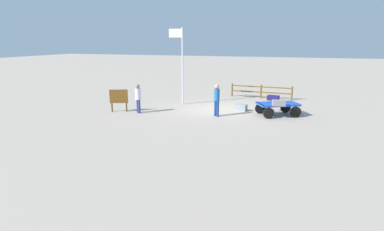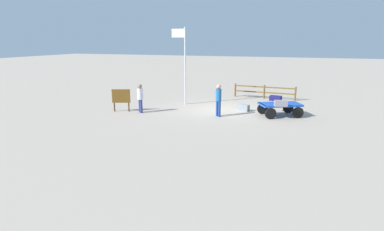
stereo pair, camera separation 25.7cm
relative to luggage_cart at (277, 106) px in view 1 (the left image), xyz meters
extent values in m
plane|color=#B5A491|center=(3.40, -0.36, -0.50)|extent=(120.00, 120.00, 0.00)
cube|color=blue|center=(-0.02, -0.01, 0.14)|extent=(2.42, 2.00, 0.10)
cube|color=blue|center=(0.88, 0.46, 0.14)|extent=(0.57, 0.99, 0.10)
cylinder|color=black|center=(0.37, 0.86, -0.21)|extent=(0.57, 0.38, 0.59)
cylinder|color=black|center=(0.92, -0.18, -0.21)|extent=(0.57, 0.38, 0.59)
cylinder|color=black|center=(-0.95, 0.16, -0.21)|extent=(0.57, 0.38, 0.59)
cylinder|color=black|center=(-0.41, -0.88, -0.21)|extent=(0.57, 0.38, 0.59)
cube|color=gray|center=(-0.09, 0.71, 0.33)|extent=(0.71, 0.52, 0.30)
cube|color=navy|center=(0.30, -0.74, 0.32)|extent=(0.69, 0.50, 0.27)
cube|color=gray|center=(2.03, -0.57, -0.31)|extent=(0.68, 0.47, 0.38)
cylinder|color=navy|center=(2.99, 1.27, -0.08)|extent=(0.14, 0.14, 0.84)
cylinder|color=navy|center=(3.15, 1.15, -0.08)|extent=(0.14, 0.14, 0.84)
cylinder|color=#2161A2|center=(3.07, 1.21, 0.66)|extent=(0.42, 0.42, 0.64)
sphere|color=tan|center=(3.07, 1.21, 1.11)|extent=(0.24, 0.24, 0.24)
cylinder|color=navy|center=(7.34, 1.87, -0.12)|extent=(0.14, 0.14, 0.76)
cylinder|color=navy|center=(7.50, 1.74, -0.12)|extent=(0.14, 0.14, 0.76)
cylinder|color=silver|center=(7.42, 1.80, 0.56)|extent=(0.45, 0.45, 0.61)
sphere|color=#856A50|center=(7.42, 1.80, 0.99)|extent=(0.24, 0.24, 0.24)
cylinder|color=silver|center=(5.91, -1.29, 1.88)|extent=(0.10, 0.10, 4.75)
cube|color=white|center=(6.37, -1.29, 3.89)|extent=(0.80, 0.13, 0.52)
cylinder|color=#4C3319|center=(8.21, 1.75, -0.25)|extent=(0.08, 0.08, 0.51)
cylinder|color=#4C3319|center=(8.98, 2.05, -0.25)|extent=(0.08, 0.08, 0.51)
cube|color=brown|center=(8.60, 1.90, 0.39)|extent=(0.98, 0.42, 0.77)
cylinder|color=brown|center=(-0.65, -4.86, -0.03)|extent=(0.12, 0.12, 0.94)
cylinder|color=brown|center=(1.43, -4.99, -0.03)|extent=(0.12, 0.12, 0.94)
cylinder|color=brown|center=(3.51, -5.12, -0.03)|extent=(0.12, 0.12, 0.94)
cube|color=brown|center=(1.43, -4.99, 0.30)|extent=(4.16, 0.34, 0.08)
cube|color=brown|center=(1.43, -4.99, -0.08)|extent=(4.16, 0.34, 0.08)
camera|label=1|loc=(-0.85, 17.04, 3.50)|focal=29.16mm
camera|label=2|loc=(-1.09, 16.96, 3.50)|focal=29.16mm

